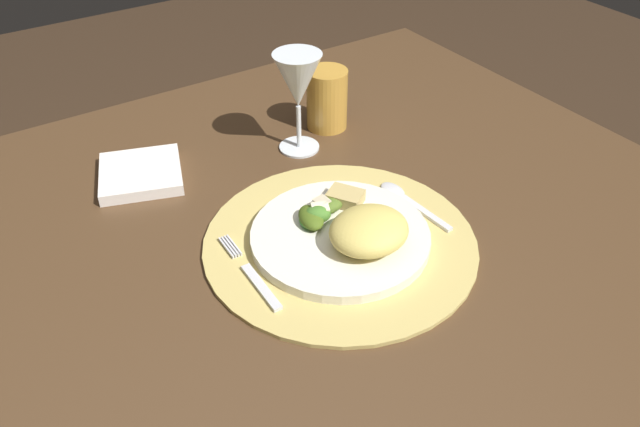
% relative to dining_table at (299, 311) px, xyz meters
% --- Properties ---
extents(dining_table, '(1.20, 0.99, 0.73)m').
position_rel_dining_table_xyz_m(dining_table, '(0.00, 0.00, 0.00)').
color(dining_table, '#4A321E').
rests_on(dining_table, ground).
extents(placemat, '(0.37, 0.37, 0.01)m').
position_rel_dining_table_xyz_m(placemat, '(0.03, -0.06, 0.17)').
color(placemat, tan).
rests_on(placemat, dining_table).
extents(dinner_plate, '(0.24, 0.24, 0.01)m').
position_rel_dining_table_xyz_m(dinner_plate, '(0.03, -0.06, 0.18)').
color(dinner_plate, silver).
rests_on(dinner_plate, placemat).
extents(pasta_serving, '(0.12, 0.11, 0.04)m').
position_rel_dining_table_xyz_m(pasta_serving, '(0.05, -0.10, 0.21)').
color(pasta_serving, '#DBC25F').
rests_on(pasta_serving, dinner_plate).
extents(salad_greens, '(0.08, 0.06, 0.02)m').
position_rel_dining_table_xyz_m(salad_greens, '(0.02, -0.02, 0.20)').
color(salad_greens, '#467828').
rests_on(salad_greens, dinner_plate).
extents(bread_piece, '(0.06, 0.06, 0.02)m').
position_rel_dining_table_xyz_m(bread_piece, '(0.08, -0.01, 0.20)').
color(bread_piece, tan).
rests_on(bread_piece, dinner_plate).
extents(fork, '(0.02, 0.16, 0.00)m').
position_rel_dining_table_xyz_m(fork, '(-0.10, -0.06, 0.18)').
color(fork, silver).
rests_on(fork, placemat).
extents(spoon, '(0.03, 0.14, 0.01)m').
position_rel_dining_table_xyz_m(spoon, '(0.16, -0.03, 0.18)').
color(spoon, silver).
rests_on(spoon, placemat).
extents(napkin, '(0.16, 0.16, 0.02)m').
position_rel_dining_table_xyz_m(napkin, '(-0.14, 0.24, 0.18)').
color(napkin, white).
rests_on(napkin, dining_table).
extents(wine_glass, '(0.08, 0.08, 0.17)m').
position_rel_dining_table_xyz_m(wine_glass, '(0.11, 0.18, 0.28)').
color(wine_glass, silver).
rests_on(wine_glass, dining_table).
extents(amber_tumbler, '(0.07, 0.07, 0.11)m').
position_rel_dining_table_xyz_m(amber_tumbler, '(0.19, 0.22, 0.22)').
color(amber_tumbler, gold).
rests_on(amber_tumbler, dining_table).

